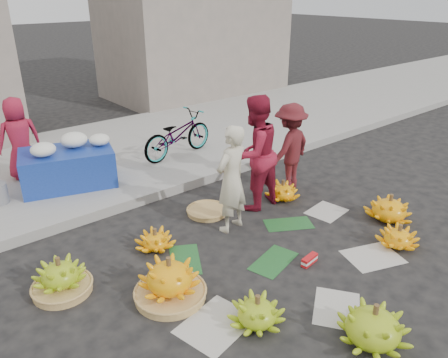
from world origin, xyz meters
TOP-DOWN VIEW (x-y plane):
  - ground at (0.00, 0.00)m, footprint 80.00×80.00m
  - curb at (0.00, 2.20)m, footprint 40.00×0.25m
  - sidewalk at (0.00, 4.30)m, footprint 40.00×4.00m
  - building_right at (4.50, 7.70)m, footprint 5.00×3.00m
  - newspaper_scatter at (0.00, -0.80)m, footprint 3.20×1.80m
  - banana_leaves at (-0.10, 0.20)m, footprint 2.00×1.00m
  - banana_bunch_0 at (-1.41, 0.02)m, footprint 0.88×0.88m
  - banana_bunch_1 at (-0.98, -0.84)m, footprint 0.60×0.60m
  - banana_bunch_2 at (-0.33, -1.68)m, footprint 0.76×0.76m
  - banana_bunch_3 at (1.34, -0.96)m, footprint 0.63×0.63m
  - banana_bunch_4 at (1.87, -0.50)m, footprint 0.84×0.84m
  - banana_bunch_5 at (1.20, 0.90)m, footprint 0.56×0.56m
  - banana_bunch_6 at (-2.26, 0.84)m, footprint 0.69×0.69m
  - banana_bunch_7 at (-1.04, 0.93)m, footprint 0.47×0.47m
  - basket_spare at (0.02, 1.27)m, footprint 0.71×0.71m
  - incense_stack at (0.19, -0.50)m, footprint 0.25×0.11m
  - vendor_cream at (0.02, 0.73)m, footprint 0.59×0.45m
  - vendor_red at (0.70, 1.02)m, footprint 0.85×0.68m
  - man_striped at (1.55, 1.12)m, footprint 0.99×0.67m
  - flower_table at (-1.19, 3.25)m, footprint 1.57×1.22m
  - flower_vendor at (-1.64, 4.03)m, footprint 0.68×0.47m
  - bicycle at (0.86, 3.25)m, footprint 0.75×1.61m

SIDE VIEW (x-z plane):
  - ground at x=0.00m, z-range 0.00..0.00m
  - newspaper_scatter at x=0.00m, z-range 0.00..0.01m
  - banana_leaves at x=-0.10m, z-range 0.00..0.01m
  - basket_spare at x=0.02m, z-range 0.00..0.07m
  - incense_stack at x=0.19m, z-range 0.01..0.11m
  - sidewalk at x=0.00m, z-range 0.00..0.12m
  - curb at x=0.00m, z-range 0.00..0.15m
  - banana_bunch_7 at x=-1.04m, z-range -0.02..0.26m
  - banana_bunch_3 at x=1.34m, z-range -0.02..0.29m
  - banana_bunch_5 at x=1.20m, z-range -0.02..0.30m
  - banana_bunch_1 at x=-0.98m, z-range -0.02..0.31m
  - banana_bunch_4 at x=1.87m, z-range -0.02..0.37m
  - banana_bunch_6 at x=-2.26m, z-range -0.03..0.40m
  - banana_bunch_2 at x=-0.33m, z-range -0.02..0.40m
  - banana_bunch_0 at x=-1.41m, z-range -0.03..0.47m
  - flower_table at x=-1.19m, z-range 0.05..0.85m
  - bicycle at x=0.86m, z-range 0.12..0.94m
  - man_striped at x=1.55m, z-range 0.00..1.41m
  - vendor_cream at x=0.02m, z-range 0.00..1.45m
  - flower_vendor at x=-1.64m, z-range 0.12..1.45m
  - vendor_red at x=0.70m, z-range 0.00..1.68m
  - building_right at x=4.50m, z-range 0.00..5.00m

